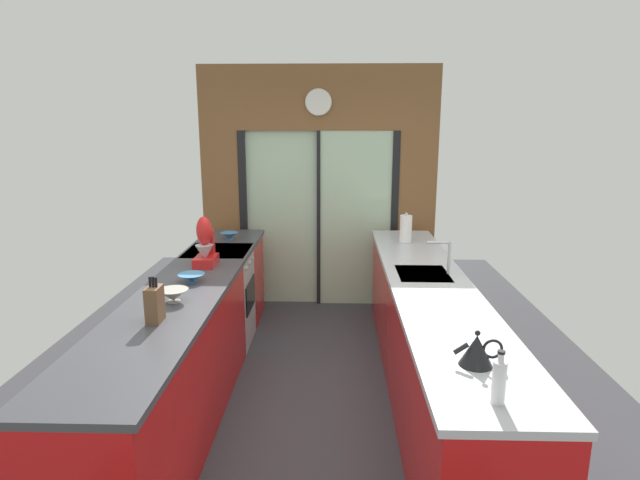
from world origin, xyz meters
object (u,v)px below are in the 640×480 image
mixing_bowl_near (173,295)px  mixing_bowl_far (229,236)px  mixing_bowl_mid (191,278)px  knife_block (155,304)px  soap_bottle (499,381)px  paper_towel_roll (406,229)px  kettle (477,350)px  stand_mixer (205,247)px  oven_range (220,297)px

mixing_bowl_near → mixing_bowl_far: bearing=90.0°
mixing_bowl_mid → knife_block: bearing=-90.0°
soap_bottle → paper_towel_roll: size_ratio=0.80×
mixing_bowl_mid → knife_block: size_ratio=0.71×
mixing_bowl_far → paper_towel_roll: paper_towel_roll is taller
mixing_bowl_far → kettle: kettle is taller
kettle → paper_towel_roll: bearing=90.0°
mixing_bowl_near → knife_block: 0.36m
stand_mixer → mixing_bowl_mid: bearing=-90.0°
mixing_bowl_near → mixing_bowl_far: size_ratio=1.10×
oven_range → paper_towel_roll: bearing=11.6°
mixing_bowl_near → paper_towel_roll: 2.52m
mixing_bowl_near → soap_bottle: 2.16m
stand_mixer → oven_range: bearing=92.0°
knife_block → mixing_bowl_near: bearing=90.0°
mixing_bowl_near → mixing_bowl_far: mixing_bowl_near is taller
oven_range → paper_towel_roll: (1.80, 0.37, 0.60)m
stand_mixer → kettle: bearing=-44.7°
knife_block → paper_towel_roll: paper_towel_roll is taller
mixing_bowl_near → stand_mixer: (0.00, 0.89, 0.11)m
kettle → soap_bottle: (-0.00, -0.36, 0.02)m
kettle → oven_range: bearing=128.2°
mixing_bowl_mid → kettle: kettle is taller
knife_block → paper_towel_roll: 2.78m
mixing_bowl_mid → mixing_bowl_far: (0.00, 1.42, 0.01)m
mixing_bowl_near → soap_bottle: soap_bottle is taller
mixing_bowl_far → kettle: 3.26m
stand_mixer → paper_towel_roll: bearing=26.6°
soap_bottle → kettle: bearing=89.7°
stand_mixer → soap_bottle: size_ratio=1.73×
mixing_bowl_near → mixing_bowl_mid: bearing=90.0°
mixing_bowl_mid → stand_mixer: stand_mixer is taller
mixing_bowl_near → soap_bottle: (1.78, -1.22, 0.06)m
mixing_bowl_near → kettle: bearing=-26.0°
knife_block → soap_bottle: size_ratio=1.17×
oven_range → stand_mixer: size_ratio=2.19×
paper_towel_roll → stand_mixer: bearing=-153.4°
mixing_bowl_far → knife_block: bearing=-90.0°
oven_range → mixing_bowl_mid: 1.10m
mixing_bowl_near → stand_mixer: stand_mixer is taller
mixing_bowl_mid → paper_towel_roll: (1.78, 1.35, 0.10)m
mixing_bowl_far → knife_block: knife_block is taller
oven_range → stand_mixer: bearing=-88.0°
mixing_bowl_near → paper_towel_roll: paper_towel_roll is taller
mixing_bowl_far → paper_towel_roll: 1.78m
oven_range → soap_bottle: bearing=-55.8°
kettle → paper_towel_roll: (-0.00, 2.65, 0.06)m
mixing_bowl_near → kettle: kettle is taller
mixing_bowl_mid → stand_mixer: (0.00, 0.45, 0.13)m
mixing_bowl_mid → soap_bottle: soap_bottle is taller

